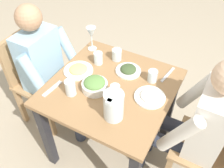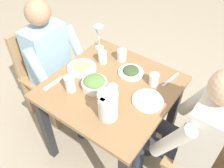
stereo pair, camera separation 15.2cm
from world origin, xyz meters
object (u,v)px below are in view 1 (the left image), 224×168
Objects in this scene: plate_dolmas at (128,70)px; water_glass_by_pitcher at (115,92)px; water_glass_center at (98,58)px; water_glass_far_left at (117,55)px; salad_bowl at (95,85)px; water_glass_far_right at (70,87)px; dining_table at (111,100)px; diner_far at (50,69)px; diner_near at (193,123)px; plate_yoghurt at (150,96)px; water_pitcher at (114,106)px; water_glass_near_left at (153,76)px; chair_near at (219,148)px; wine_glass at (91,34)px; plate_fries at (78,70)px; chair_far at (34,75)px.

plate_dolmas is 1.70× the size of water_glass_by_pitcher.
water_glass_center reaches higher than water_glass_far_left.
water_glass_far_right reaches higher than salad_bowl.
dining_table is 0.23m from water_glass_by_pitcher.
diner_far is 0.46m from water_glass_far_right.
dining_table is at bearing 95.02° from diner_near.
water_glass_far_right is (-0.38, 0.23, 0.04)m from plate_dolmas.
plate_dolmas is 0.90× the size of plate_yoghurt.
water_glass_far_left is (0.50, 0.24, -0.05)m from water_pitcher.
dining_table is 0.34m from water_glass_near_left.
chair_near is at bearing -103.24° from water_glass_near_left.
diner_far is 10.79× the size of water_glass_by_pitcher.
water_glass_far_left is 0.34m from water_glass_near_left.
wine_glass is (0.12, 0.56, 0.10)m from water_glass_near_left.
water_glass_near_left is at bearing 76.76° from chair_near.
water_glass_far_right is at bearing 110.80° from water_glass_by_pitcher.
plate_yoghurt is at bearing -65.84° from water_glass_far_right.
diner_near reaches higher than plate_dolmas.
salad_bowl is 0.16m from water_glass_far_right.
chair_near is at bearing -78.94° from water_glass_by_pitcher.
water_glass_far_left is (0.26, 0.38, 0.03)m from plate_yoghurt.
water_glass_by_pitcher is (-0.11, 0.20, 0.04)m from plate_yoghurt.
plate_fries is at bearing 90.30° from plate_yoghurt.
water_glass_near_left reaches higher than plate_fries.
diner_far is at bearing 60.35° from water_glass_far_right.
wine_glass is at bearing 77.91° from water_glass_near_left.
chair_near is 9.94× the size of water_glass_far_left.
water_glass_near_left reaches higher than plate_dolmas.
plate_dolmas is (0.27, -0.12, -0.02)m from salad_bowl.
wine_glass is (0.11, 0.38, 0.12)m from plate_dolmas.
water_glass_far_right is 1.19× the size of water_glass_center.
diner_far reaches higher than chair_near.
wine_glass is at bearing 83.74° from water_glass_far_left.
wine_glass reaches higher than water_pitcher.
water_glass_far_right reaches higher than plate_dolmas.
chair_near is 0.80m from plate_dolmas.
water_pitcher is at bearing -109.16° from diner_far.
plate_yoghurt is 2.18× the size of water_glass_center.
water_glass_far_right is at bearing 168.83° from water_glass_far_left.
diner_near is 1.00× the size of diner_far.
diner_far reaches higher than plate_fries.
diner_near is (0.05, -0.57, 0.03)m from dining_table.
plate_fries is (-0.01, -0.29, 0.12)m from diner_far.
diner_near is 0.54m from water_glass_by_pitcher.
chair_far is at bearing 110.46° from water_glass_far_left.
chair_far is (-0.03, 1.56, 0.00)m from chair_near.
water_glass_center is at bearing -68.82° from diner_far.
water_glass_far_left is at bearing 71.62° from diner_near.
chair_far is at bearing 101.31° from plate_dolmas.
chair_near is at bearing -89.05° from chair_far.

